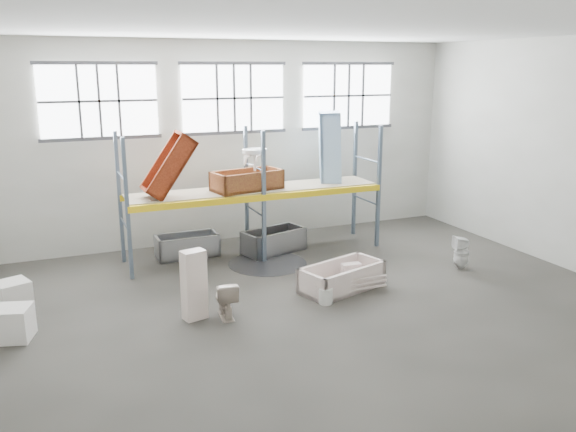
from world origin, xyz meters
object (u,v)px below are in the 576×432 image
steel_tub_right (274,241)px  rust_tub_flat (247,180)px  cistern_tall (194,285)px  bucket (326,296)px  toilet_white (461,253)px  toilet_beige (225,299)px  bathtub_beige (342,277)px  steel_tub_left (187,245)px  blue_tub_upright (330,149)px  carton_near (11,323)px

steel_tub_right → rust_tub_flat: size_ratio=0.95×
cistern_tall → bucket: cistern_tall is taller
toilet_white → rust_tub_flat: bearing=-108.7°
steel_tub_right → bucket: size_ratio=4.88×
toilet_beige → rust_tub_flat: (1.53, 3.17, 1.48)m
bathtub_beige → bucket: bearing=-156.3°
toilet_white → rust_tub_flat: rust_tub_flat is taller
toilet_white → bucket: toilet_white is taller
rust_tub_flat → steel_tub_left: bearing=158.9°
toilet_beige → steel_tub_left: toilet_beige is taller
cistern_tall → toilet_white: (6.10, 0.32, -0.26)m
rust_tub_flat → toilet_white: bearing=-33.8°
steel_tub_left → toilet_beige: bearing=-92.9°
cistern_tall → toilet_white: size_ratio=1.71×
toilet_beige → steel_tub_right: (2.20, 3.21, -0.07)m
toilet_beige → steel_tub_left: 3.69m
bathtub_beige → toilet_white: size_ratio=2.34×
steel_tub_right → blue_tub_upright: size_ratio=0.85×
bathtub_beige → blue_tub_upright: size_ratio=0.97×
blue_tub_upright → carton_near: (-7.31, -2.94, -2.12)m
cistern_tall → blue_tub_upright: blue_tub_upright is taller
bathtub_beige → rust_tub_flat: (-1.03, 2.78, 1.56)m
rust_tub_flat → blue_tub_upright: bearing=7.2°
toilet_white → steel_tub_left: toilet_white is taller
cistern_tall → toilet_white: bearing=-10.3°
rust_tub_flat → blue_tub_upright: blue_tub_upright is taller
rust_tub_flat → bucket: rust_tub_flat is taller
bathtub_beige → bucket: size_ratio=5.63×
bucket → carton_near: bearing=173.0°
cistern_tall → bucket: size_ratio=4.10×
toilet_beige → steel_tub_left: size_ratio=0.48×
toilet_white → steel_tub_left: bearing=-105.8°
bathtub_beige → steel_tub_right: steel_tub_right is taller
bathtub_beige → toilet_beige: (-2.56, -0.38, 0.09)m
steel_tub_left → rust_tub_flat: (1.34, -0.52, 1.56)m
cistern_tall → steel_tub_right: size_ratio=0.84×
steel_tub_left → carton_near: bearing=-139.4°
toilet_beige → blue_tub_upright: 5.53m
toilet_white → steel_tub_left: size_ratio=0.51×
steel_tub_left → steel_tub_right: bearing=-13.2°
steel_tub_left → blue_tub_upright: size_ratio=0.81×
bathtub_beige → bucket: bathtub_beige is taller
toilet_white → rust_tub_flat: 5.08m
rust_tub_flat → carton_near: size_ratio=2.47×
bucket → carton_near: carton_near is taller
toilet_beige → toilet_white: bearing=-169.4°
bathtub_beige → carton_near: carton_near is taller
cistern_tall → toilet_beige: bearing=-28.1°
rust_tub_flat → steel_tub_right: bearing=3.9°
toilet_white → steel_tub_right: 4.36m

